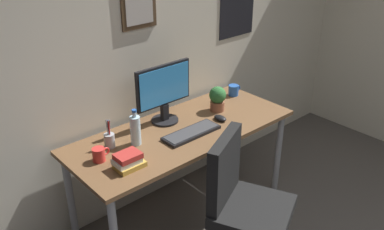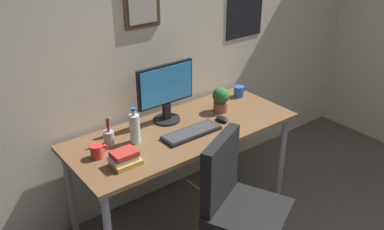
{
  "view_description": "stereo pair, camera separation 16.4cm",
  "coord_description": "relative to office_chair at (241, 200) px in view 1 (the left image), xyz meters",
  "views": [
    {
      "loc": [
        -1.86,
        -0.28,
        2.18
      ],
      "look_at": [
        -0.16,
        1.63,
        0.9
      ],
      "focal_mm": 39.42,
      "sensor_mm": 36.0,
      "label": 1
    },
    {
      "loc": [
        -1.73,
        -0.39,
        2.18
      ],
      "look_at": [
        -0.16,
        1.63,
        0.9
      ],
      "focal_mm": 39.42,
      "sensor_mm": 36.0,
      "label": 2
    }
  ],
  "objects": [
    {
      "name": "book_stack_left",
      "position": [
        -0.5,
        0.48,
        0.27
      ],
      "size": [
        0.18,
        0.13,
        0.1
      ],
      "color": "gold",
      "rests_on": "desk"
    },
    {
      "name": "potted_plant",
      "position": [
        0.46,
        0.69,
        0.33
      ],
      "size": [
        0.13,
        0.13,
        0.19
      ],
      "color": "brown",
      "rests_on": "desk"
    },
    {
      "name": "wall_back",
      "position": [
        0.22,
        1.05,
        0.77
      ],
      "size": [
        4.4,
        0.1,
        2.6
      ],
      "color": "beige",
      "rests_on": "ground_plane"
    },
    {
      "name": "pen_cup",
      "position": [
        -0.46,
        0.76,
        0.28
      ],
      "size": [
        0.07,
        0.07,
        0.2
      ],
      "color": "#9EA0A5",
      "rests_on": "desk"
    },
    {
      "name": "coffee_mug_far",
      "position": [
        -0.6,
        0.66,
        0.27
      ],
      "size": [
        0.12,
        0.08,
        0.09
      ],
      "color": "red",
      "rests_on": "desk"
    },
    {
      "name": "monitor",
      "position": [
        0.04,
        0.82,
        0.47
      ],
      "size": [
        0.46,
        0.2,
        0.43
      ],
      "color": "black",
      "rests_on": "desk"
    },
    {
      "name": "water_bottle",
      "position": [
        -0.31,
        0.68,
        0.33
      ],
      "size": [
        0.07,
        0.07,
        0.25
      ],
      "color": "silver",
      "rests_on": "desk"
    },
    {
      "name": "desk",
      "position": [
        0.06,
        0.63,
        0.15
      ],
      "size": [
        1.67,
        0.69,
        0.75
      ],
      "color": "brown",
      "rests_on": "ground_plane"
    },
    {
      "name": "coffee_mug_near",
      "position": [
        0.76,
        0.81,
        0.27
      ],
      "size": [
        0.12,
        0.08,
        0.09
      ],
      "color": "#2659B2",
      "rests_on": "desk"
    },
    {
      "name": "computer_mouse",
      "position": [
        0.35,
        0.55,
        0.24
      ],
      "size": [
        0.06,
        0.11,
        0.04
      ],
      "color": "black",
      "rests_on": "desk"
    },
    {
      "name": "office_chair",
      "position": [
        0.0,
        0.0,
        0.0
      ],
      "size": [
        0.61,
        0.61,
        0.95
      ],
      "color": "black",
      "rests_on": "ground_plane"
    },
    {
      "name": "keyboard",
      "position": [
        0.05,
        0.53,
        0.24
      ],
      "size": [
        0.43,
        0.15,
        0.03
      ],
      "color": "black",
      "rests_on": "desk"
    }
  ]
}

